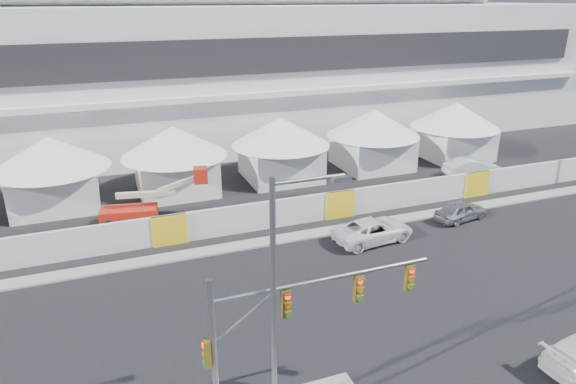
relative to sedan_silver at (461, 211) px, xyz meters
name	(u,v)px	position (x,y,z in m)	size (l,w,h in m)	color
ground	(361,362)	(-13.86, -11.00, -0.69)	(160.00, 160.00, 0.00)	black
far_curb	(512,200)	(6.14, 1.50, -0.63)	(80.00, 1.20, 0.12)	gray
stadium	(258,47)	(-5.15, 30.50, 8.76)	(80.00, 24.80, 21.98)	silver
tent_row	(229,148)	(-13.36, 13.00, 2.46)	(53.40, 8.40, 5.40)	white
hoarding_fence	(339,204)	(-7.86, 3.50, 0.31)	(70.00, 0.25, 2.00)	silver
scaffold_tower	(544,69)	(32.14, 25.00, 5.31)	(4.40, 4.40, 12.00)	#595B60
sedan_silver	(461,211)	(0.00, 0.00, 0.00)	(4.05, 1.63, 1.38)	#99989C
pickup_curb	(373,230)	(-7.49, -0.73, 0.06)	(5.40, 2.49, 1.50)	white
lot_car_a	(472,168)	(7.02, 7.40, 0.13)	(4.95, 1.73, 1.63)	silver
traffic_mast	(269,343)	(-18.77, -13.07, 3.12)	(8.36, 0.64, 6.56)	gray
streetlight_median	(281,296)	(-18.41, -13.34, 5.06)	(2.70, 0.27, 9.76)	slate
boom_lift	(139,208)	(-21.31, 7.69, 0.33)	(7.66, 2.37, 3.81)	red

